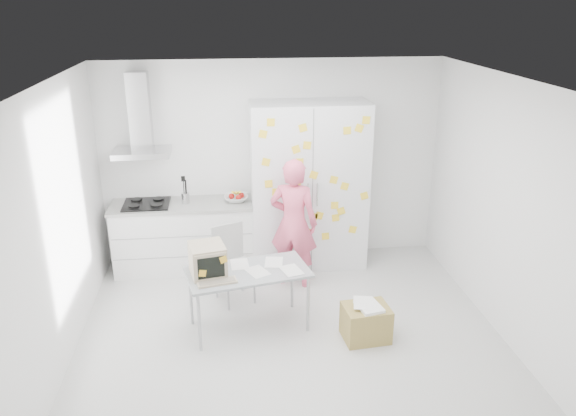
{
  "coord_description": "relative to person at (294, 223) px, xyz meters",
  "views": [
    {
      "loc": [
        -0.63,
        -5.22,
        3.43
      ],
      "look_at": [
        0.07,
        0.75,
        1.16
      ],
      "focal_mm": 35.0,
      "sensor_mm": 36.0,
      "label": 1
    }
  ],
  "objects": [
    {
      "name": "cardboard_box",
      "position": [
        0.61,
        -1.32,
        -0.62
      ],
      "size": [
        0.51,
        0.42,
        0.41
      ],
      "rotation": [
        0.0,
        0.0,
        0.1
      ],
      "color": "#A18C46",
      "rests_on": "ground"
    },
    {
      "name": "ceiling",
      "position": [
        -0.18,
        -1.1,
        1.88
      ],
      "size": [
        4.5,
        4.0,
        0.02
      ],
      "primitive_type": "cube",
      "color": "white",
      "rests_on": "walls"
    },
    {
      "name": "counter_run",
      "position": [
        -1.38,
        0.6,
        -0.35
      ],
      "size": [
        1.84,
        0.63,
        1.28
      ],
      "color": "white",
      "rests_on": "ground"
    },
    {
      "name": "range_hood",
      "position": [
        -1.83,
        0.74,
        1.14
      ],
      "size": [
        0.7,
        0.48,
        1.01
      ],
      "color": "silver",
      "rests_on": "walls"
    },
    {
      "name": "person",
      "position": [
        0.0,
        0.0,
        0.0
      ],
      "size": [
        0.7,
        0.59,
        1.64
      ],
      "primitive_type": "imported",
      "rotation": [
        0.0,
        0.0,
        2.76
      ],
      "color": "#EB5B7C",
      "rests_on": "ground"
    },
    {
      "name": "tall_cabinet",
      "position": [
        0.27,
        0.57,
        0.28
      ],
      "size": [
        1.5,
        0.68,
        2.2
      ],
      "color": "silver",
      "rests_on": "ground"
    },
    {
      "name": "chair",
      "position": [
        -0.77,
        -0.29,
        -0.3
      ],
      "size": [
        0.55,
        0.55,
        0.92
      ],
      "rotation": [
        0.0,
        0.0,
        0.4
      ],
      "color": "#A4A5A3",
      "rests_on": "ground"
    },
    {
      "name": "floor",
      "position": [
        -0.18,
        -1.1,
        -0.83
      ],
      "size": [
        4.5,
        4.0,
        0.02
      ],
      "primitive_type": "cube",
      "color": "silver",
      "rests_on": "ground"
    },
    {
      "name": "walls",
      "position": [
        -0.18,
        -0.38,
        0.53
      ],
      "size": [
        4.52,
        4.01,
        2.7
      ],
      "color": "white",
      "rests_on": "ground"
    },
    {
      "name": "desk",
      "position": [
        -0.87,
        -0.98,
        -0.04
      ],
      "size": [
        1.39,
        0.89,
        1.02
      ],
      "rotation": [
        0.0,
        0.0,
        0.2
      ],
      "color": "#90969A",
      "rests_on": "ground"
    }
  ]
}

